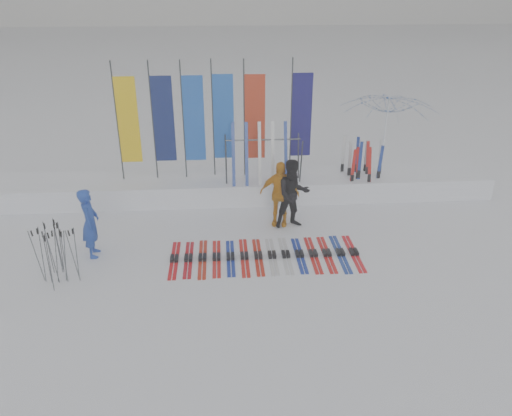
{
  "coord_description": "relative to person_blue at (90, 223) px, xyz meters",
  "views": [
    {
      "loc": [
        -0.54,
        -8.5,
        5.7
      ],
      "look_at": [
        0.2,
        1.6,
        1.0
      ],
      "focal_mm": 35.0,
      "sensor_mm": 36.0,
      "label": 1
    }
  ],
  "objects": [
    {
      "name": "pole_cluster",
      "position": [
        -0.49,
        -0.95,
        -0.2
      ],
      "size": [
        0.84,
        0.82,
        1.24
      ],
      "color": "#595B60",
      "rests_on": "ground"
    },
    {
      "name": "ground",
      "position": [
        3.46,
        -1.51,
        -0.8
      ],
      "size": [
        120.0,
        120.0,
        0.0
      ],
      "primitive_type": "plane",
      "color": "white",
      "rests_on": "ground"
    },
    {
      "name": "snow_bank",
      "position": [
        3.46,
        3.09,
        -0.5
      ],
      "size": [
        14.0,
        1.6,
        0.6
      ],
      "primitive_type": "cube",
      "color": "white",
      "rests_on": "ground"
    },
    {
      "name": "tent_canopy",
      "position": [
        7.92,
        4.33,
        0.51
      ],
      "size": [
        2.94,
        3.0,
        2.62
      ],
      "primitive_type": "imported",
      "rotation": [
        0.0,
        0.0,
        -0.03
      ],
      "color": "white",
      "rests_on": "ground"
    },
    {
      "name": "person_black",
      "position": [
        4.64,
        1.1,
        0.07
      ],
      "size": [
        0.96,
        0.81,
        1.75
      ],
      "primitive_type": "imported",
      "rotation": [
        0.0,
        0.0,
        0.19
      ],
      "color": "black",
      "rests_on": "ground"
    },
    {
      "name": "ski_rack",
      "position": [
        4.04,
        2.69,
        0.58
      ],
      "size": [
        2.04,
        0.8,
        1.23
      ],
      "color": "#383A3F",
      "rests_on": "ground"
    },
    {
      "name": "person_blue",
      "position": [
        0.0,
        0.0,
        0.0
      ],
      "size": [
        0.44,
        0.62,
        1.6
      ],
      "primitive_type": "imported",
      "rotation": [
        0.0,
        0.0,
        1.67
      ],
      "color": "#1B3CA2",
      "rests_on": "ground"
    },
    {
      "name": "feather_flags",
      "position": [
        2.66,
        3.22,
        1.44
      ],
      "size": [
        5.25,
        0.23,
        3.2
      ],
      "color": "#383A3F",
      "rests_on": "ground"
    },
    {
      "name": "upright_skis",
      "position": [
        6.84,
        2.88,
        -0.01
      ],
      "size": [
        1.11,
        0.91,
        1.66
      ],
      "color": "red",
      "rests_on": "ground"
    },
    {
      "name": "person_yellow",
      "position": [
        4.33,
        1.25,
        0.03
      ],
      "size": [
        1.04,
        0.6,
        1.67
      ],
      "primitive_type": "imported",
      "rotation": [
        0.0,
        0.0,
        -0.21
      ],
      "color": "orange",
      "rests_on": "ground"
    },
    {
      "name": "ski_row",
      "position": [
        3.84,
        -0.38,
        -0.76
      ],
      "size": [
        4.21,
        1.7,
        0.07
      ],
      "color": "red",
      "rests_on": "ground"
    }
  ]
}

